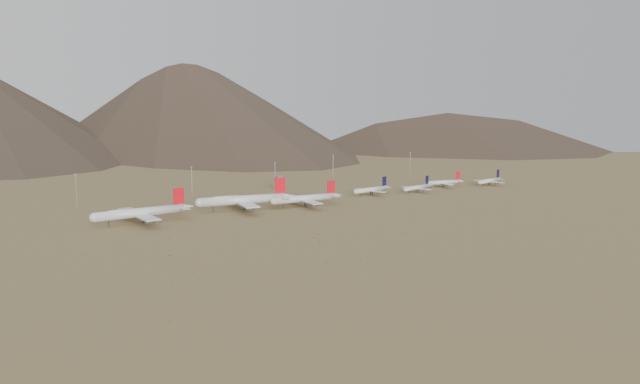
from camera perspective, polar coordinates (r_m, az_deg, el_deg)
ground at (r=474.69m, az=0.67°, el=-1.63°), size 3000.00×3000.00×0.00m
mountain_ridge at (r=1309.73m, az=-23.44°, el=10.68°), size 4400.00×1000.00×300.00m
widebody_west at (r=438.87m, az=-16.08°, el=-1.80°), size 73.45×56.23×21.81m
widebody_centre at (r=474.80m, az=-7.05°, el=-0.70°), size 78.17×61.21×23.47m
widebody_east at (r=487.96m, az=-1.42°, el=-0.58°), size 63.52×49.16×18.89m
narrowbody_a at (r=549.29m, az=4.75°, el=0.23°), size 45.64×33.08×15.10m
narrowbody_b at (r=570.43m, az=8.89°, el=0.42°), size 41.42×30.28×13.79m
narrowbody_c at (r=608.27m, az=11.27°, el=0.88°), size 43.10×31.68×14.44m
narrowbody_d at (r=631.62m, az=15.26°, el=1.01°), size 43.06×31.45×14.32m
control_tower at (r=589.21m, az=-3.78°, el=0.84°), size 8.00×8.00×12.00m
mast_far_west at (r=523.91m, az=-21.39°, el=0.31°), size 2.00×0.60×25.70m
mast_west at (r=554.79m, az=-11.65°, el=1.14°), size 2.00×0.60×25.70m
mast_centre at (r=581.01m, az=-4.14°, el=1.61°), size 2.00×0.60×25.70m
mast_east at (r=657.74m, az=1.20°, el=2.43°), size 2.00×0.60×25.70m
mast_far_east at (r=697.31m, az=8.24°, el=2.69°), size 2.00×0.60×25.70m
desert_scrub at (r=401.19m, az=8.16°, el=-3.54°), size 421.87×162.75×0.93m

